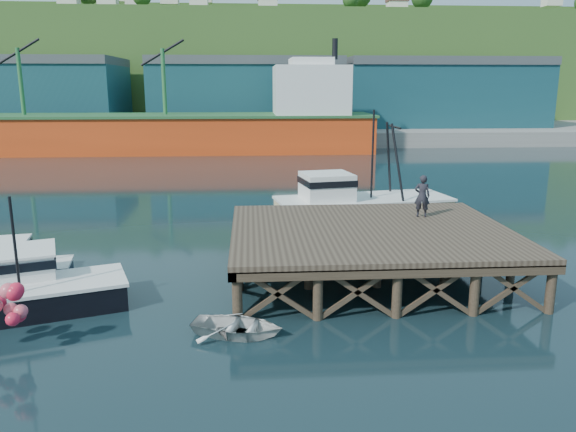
{
  "coord_description": "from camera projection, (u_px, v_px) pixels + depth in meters",
  "views": [
    {
      "loc": [
        0.31,
        -23.28,
        8.17
      ],
      "look_at": [
        2.05,
        2.0,
        2.25
      ],
      "focal_mm": 35.0,
      "sensor_mm": 36.0,
      "label": 1
    }
  ],
  "objects": [
    {
      "name": "warehouse_left",
      "position": [
        12.0,
        97.0,
        83.79
      ],
      "size": [
        32.0,
        16.0,
        9.0
      ],
      "primitive_type": "cube",
      "color": "#184652",
      "rests_on": "far_quay"
    },
    {
      "name": "boat_navy",
      "position": [
        3.0,
        269.0,
        23.43
      ],
      "size": [
        5.7,
        3.43,
        3.41
      ],
      "rotation": [
        0.0,
        0.0,
        0.17
      ],
      "color": "black",
      "rests_on": "ground"
    },
    {
      "name": "warehouse_mid",
      "position": [
        247.0,
        96.0,
        86.12
      ],
      "size": [
        28.0,
        16.0,
        9.0
      ],
      "primitive_type": "cube",
      "color": "#184652",
      "rests_on": "far_quay"
    },
    {
      "name": "dockworker",
      "position": [
        422.0,
        196.0,
        26.22
      ],
      "size": [
        0.82,
        0.64,
        1.99
      ],
      "primitive_type": "imported",
      "rotation": [
        0.0,
        0.0,
        2.89
      ],
      "color": "black",
      "rests_on": "wharf"
    },
    {
      "name": "hillside",
      "position": [
        247.0,
        71.0,
        119.1
      ],
      "size": [
        220.0,
        50.0,
        22.0
      ],
      "primitive_type": "cube",
      "color": "#2D511E",
      "rests_on": "ground"
    },
    {
      "name": "wharf",
      "position": [
        371.0,
        233.0,
        24.2
      ],
      "size": [
        12.0,
        10.0,
        2.62
      ],
      "color": "brown",
      "rests_on": "ground"
    },
    {
      "name": "far_quay",
      "position": [
        247.0,
        130.0,
        92.23
      ],
      "size": [
        160.0,
        40.0,
        2.0
      ],
      "primitive_type": "cube",
      "color": "gray",
      "rests_on": "ground"
    },
    {
      "name": "trawler",
      "position": [
        359.0,
        203.0,
        32.94
      ],
      "size": [
        10.66,
        5.37,
        6.82
      ],
      "rotation": [
        0.0,
        0.0,
        0.18
      ],
      "color": "beige",
      "rests_on": "ground"
    },
    {
      "name": "dinghy",
      "position": [
        237.0,
        326.0,
        18.74
      ],
      "size": [
        3.58,
        2.98,
        0.64
      ],
      "primitive_type": "imported",
      "rotation": [
        0.0,
        0.0,
        1.28
      ],
      "color": "silver",
      "rests_on": "ground"
    },
    {
      "name": "ground",
      "position": [
        244.0,
        277.0,
        24.46
      ],
      "size": [
        300.0,
        300.0,
        0.0
      ],
      "primitive_type": "plane",
      "color": "black",
      "rests_on": "ground"
    },
    {
      "name": "warehouse_right",
      "position": [
        438.0,
        96.0,
        88.13
      ],
      "size": [
        30.0,
        16.0,
        9.0
      ],
      "primitive_type": "cube",
      "color": "#184652",
      "rests_on": "far_quay"
    },
    {
      "name": "boat_black",
      "position": [
        22.0,
        289.0,
        20.71
      ],
      "size": [
        7.77,
        6.45,
        4.51
      ],
      "rotation": [
        0.0,
        0.0,
        0.33
      ],
      "color": "black",
      "rests_on": "ground"
    },
    {
      "name": "cargo_ship",
      "position": [
        178.0,
        125.0,
        69.77
      ],
      "size": [
        55.5,
        10.0,
        13.75
      ],
      "color": "#E54315",
      "rests_on": "ground"
    }
  ]
}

